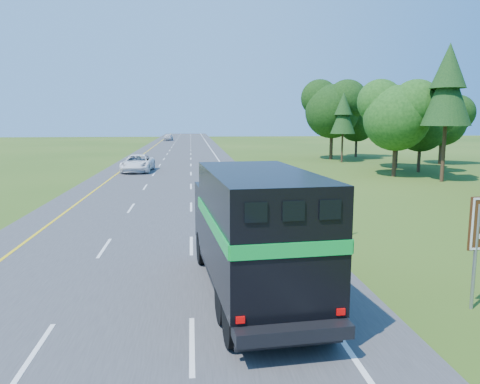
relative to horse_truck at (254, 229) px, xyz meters
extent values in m
cube|color=#38383A|center=(-3.72, 36.06, -2.12)|extent=(15.00, 260.00, 0.04)
cube|color=yellow|center=(-9.22, 36.06, -2.10)|extent=(0.15, 260.00, 0.01)
cube|color=white|center=(1.78, 36.06, -2.10)|extent=(0.15, 260.00, 0.01)
cylinder|color=black|center=(-1.45, 3.49, -1.50)|extent=(0.49, 1.24, 1.22)
cylinder|color=black|center=(0.86, 3.68, -1.50)|extent=(0.49, 1.24, 1.22)
cylinder|color=black|center=(-1.01, -1.80, -1.50)|extent=(0.49, 1.24, 1.22)
cylinder|color=black|center=(1.30, -1.61, -1.50)|extent=(0.49, 1.24, 1.22)
cylinder|color=black|center=(-0.90, -3.12, -1.50)|extent=(0.49, 1.24, 1.22)
cylinder|color=black|center=(1.41, -2.93, -1.50)|extent=(0.49, 1.24, 1.22)
cube|color=black|center=(0.00, 0.06, -1.36)|extent=(3.38, 9.03, 0.31)
cube|color=black|center=(-0.29, 3.47, -0.16)|extent=(2.86, 2.21, 2.10)
cube|color=black|center=(-0.37, 4.49, 0.39)|extent=(2.43, 0.27, 0.66)
cube|color=black|center=(0.06, -0.71, 0.31)|extent=(3.29, 6.62, 3.04)
cube|color=#089D30|center=(0.33, -3.93, 0.46)|extent=(2.76, 0.27, 0.33)
cube|color=#089D30|center=(-1.34, -0.83, 0.46)|extent=(0.58, 6.39, 0.33)
cube|color=#089D30|center=(1.46, -0.60, 0.46)|extent=(0.58, 6.39, 0.33)
cube|color=black|center=(-0.50, -4.00, 1.33)|extent=(0.50, 0.09, 0.44)
cube|color=black|center=(0.33, -3.93, 1.33)|extent=(0.50, 0.09, 0.44)
cube|color=black|center=(1.15, -3.86, 1.33)|extent=(0.50, 0.09, 0.44)
cube|color=black|center=(0.32, -3.80, -1.77)|extent=(2.54, 0.34, 0.11)
cube|color=#B20505|center=(-0.83, -4.02, -1.04)|extent=(0.20, 0.06, 0.15)
cube|color=#B20505|center=(1.48, -3.83, -1.04)|extent=(0.20, 0.06, 0.15)
imported|color=white|center=(-7.35, 35.49, -1.23)|extent=(3.19, 6.42, 1.75)
imported|color=#BBBCC3|center=(-7.54, 107.06, -1.26)|extent=(2.41, 5.11, 1.69)
cylinder|color=gray|center=(6.15, -1.52, -0.60)|extent=(0.10, 0.10, 3.08)
cube|color=#F3380C|center=(5.51, 7.22, -1.54)|extent=(0.09, 0.04, 1.21)
cube|color=white|center=(5.51, 7.22, -1.21)|extent=(0.10, 0.05, 0.13)
camera|label=1|loc=(-1.84, -13.58, 3.28)|focal=35.00mm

